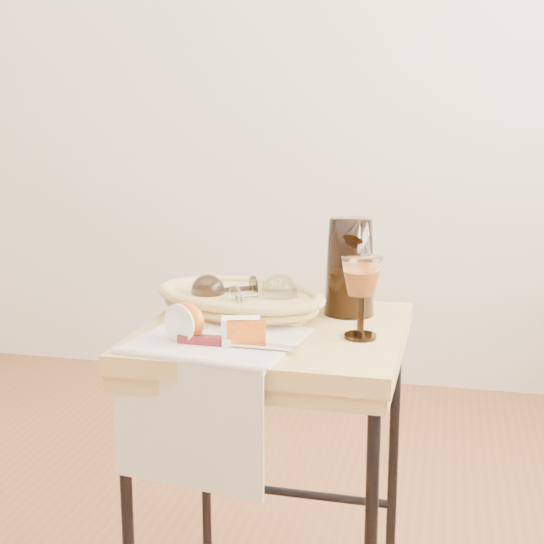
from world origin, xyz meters
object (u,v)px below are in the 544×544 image
(tea_towel, at_px, (218,340))
(bread_basket, at_px, (240,302))
(goblet_lying_a, at_px, (228,290))
(table_knife, at_px, (232,342))
(goblet_lying_b, at_px, (261,295))
(pitcher, at_px, (350,267))
(wine_goblet, at_px, (361,297))
(apple_half, at_px, (187,321))
(side_table, at_px, (274,477))

(tea_towel, bearing_deg, bread_basket, 102.13)
(tea_towel, height_order, bread_basket, bread_basket)
(goblet_lying_a, distance_m, table_knife, 0.28)
(goblet_lying_b, height_order, pitcher, pitcher)
(wine_goblet, bearing_deg, pitcher, 104.22)
(tea_towel, bearing_deg, wine_goblet, 25.98)
(wine_goblet, xyz_separation_m, apple_half, (-0.32, -0.10, -0.04))
(tea_towel, bearing_deg, apple_half, -151.46)
(apple_half, bearing_deg, table_knife, 10.81)
(side_table, height_order, wine_goblet, wine_goblet)
(wine_goblet, relative_size, table_knife, 0.72)
(tea_towel, xyz_separation_m, apple_half, (-0.06, -0.02, 0.04))
(side_table, bearing_deg, bread_basket, 140.70)
(apple_half, bearing_deg, bread_basket, 102.78)
(wine_goblet, distance_m, table_knife, 0.27)
(wine_goblet, bearing_deg, table_knife, -151.13)
(pitcher, distance_m, apple_half, 0.40)
(bread_basket, height_order, pitcher, pitcher)
(goblet_lying_b, bearing_deg, goblet_lying_a, 115.55)
(bread_basket, distance_m, pitcher, 0.25)
(goblet_lying_b, bearing_deg, side_table, -94.13)
(tea_towel, height_order, goblet_lying_b, goblet_lying_b)
(goblet_lying_a, distance_m, wine_goblet, 0.34)
(apple_half, bearing_deg, goblet_lying_a, 110.92)
(side_table, relative_size, tea_towel, 2.24)
(tea_towel, xyz_separation_m, goblet_lying_b, (0.04, 0.18, 0.05))
(apple_half, bearing_deg, goblet_lying_b, 88.46)
(side_table, xyz_separation_m, apple_half, (-0.14, -0.15, 0.38))
(side_table, relative_size, table_knife, 2.97)
(goblet_lying_a, relative_size, wine_goblet, 0.74)
(tea_towel, height_order, table_knife, table_knife)
(tea_towel, distance_m, pitcher, 0.36)
(tea_towel, height_order, apple_half, apple_half)
(tea_towel, bearing_deg, goblet_lying_b, 86.25)
(wine_goblet, height_order, table_knife, wine_goblet)
(tea_towel, xyz_separation_m, pitcher, (0.22, 0.26, 0.10))
(bread_basket, relative_size, pitcher, 1.40)
(goblet_lying_a, xyz_separation_m, goblet_lying_b, (0.08, -0.04, 0.00))
(goblet_lying_a, distance_m, goblet_lying_b, 0.09)
(pitcher, height_order, wine_goblet, pitcher)
(side_table, relative_size, bread_basket, 1.92)
(goblet_lying_a, distance_m, apple_half, 0.24)
(tea_towel, bearing_deg, table_knife, -37.92)
(wine_goblet, bearing_deg, tea_towel, -162.85)
(tea_towel, distance_m, goblet_lying_b, 0.19)
(tea_towel, relative_size, pitcher, 1.20)
(tea_towel, relative_size, table_knife, 1.32)
(wine_goblet, relative_size, apple_half, 2.05)
(pitcher, distance_m, table_knife, 0.37)
(side_table, distance_m, table_knife, 0.40)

